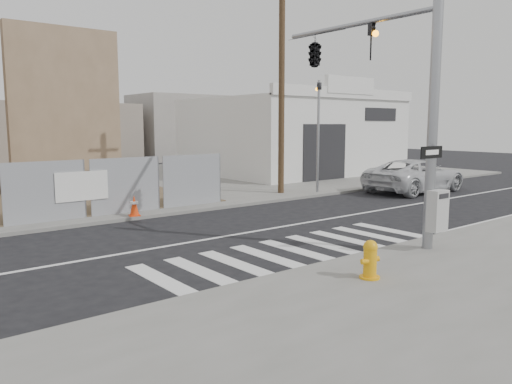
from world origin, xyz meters
TOP-DOWN VIEW (x-y plane):
  - ground at (0.00, 0.00)m, footprint 100.00×100.00m
  - sidewalk_far at (0.00, 14.00)m, footprint 50.00×20.00m
  - signal_pole at (2.49, -2.05)m, footprint 0.96×5.87m
  - far_signal_pole at (8.00, 4.60)m, footprint 0.16×0.20m
  - concrete_wall_right at (-0.50, 14.08)m, footprint 5.50×1.30m
  - auto_shop at (14.00, 12.97)m, footprint 12.00×10.20m
  - utility_pole_right at (6.50, 5.50)m, footprint 1.60×0.28m
  - fire_hydrant at (-0.71, -5.51)m, footprint 0.56×0.56m
  - suv at (12.53, 2.32)m, footprint 5.79×2.73m
  - traffic_cone_d at (-1.46, 4.22)m, footprint 0.46×0.46m

SIDE VIEW (x-z plane):
  - ground at x=0.00m, z-range 0.00..0.00m
  - sidewalk_far at x=0.00m, z-range 0.00..0.12m
  - traffic_cone_d at x=-1.46m, z-range 0.11..0.84m
  - fire_hydrant at x=-0.71m, z-range 0.11..0.93m
  - suv at x=12.53m, z-range 0.00..1.60m
  - auto_shop at x=14.00m, z-range -0.44..5.51m
  - concrete_wall_right at x=-0.50m, z-range -0.62..7.38m
  - far_signal_pole at x=8.00m, z-range 0.68..6.28m
  - signal_pole at x=2.49m, z-range 1.28..8.28m
  - utility_pole_right at x=6.50m, z-range 0.20..10.20m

